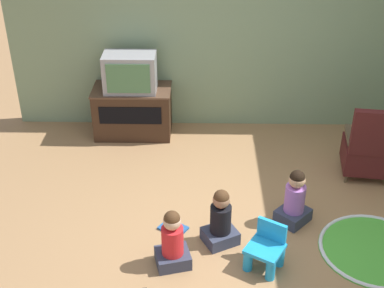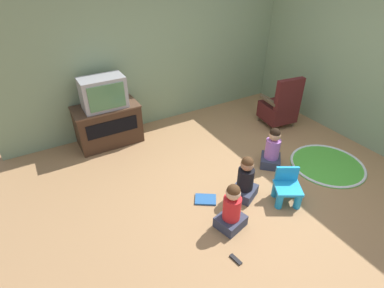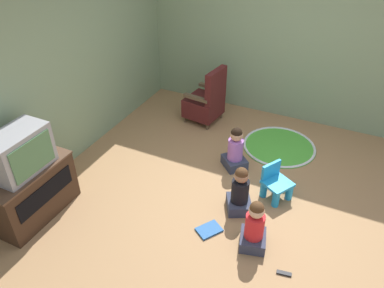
% 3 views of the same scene
% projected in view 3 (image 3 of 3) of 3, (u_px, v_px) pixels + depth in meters
% --- Properties ---
extents(ground_plane, '(30.00, 30.00, 0.00)m').
position_uv_depth(ground_plane, '(239.00, 192.00, 4.79)').
color(ground_plane, '#9E754C').
extents(wall_back, '(5.29, 0.12, 2.61)m').
position_uv_depth(wall_back, '(52.00, 74.00, 4.66)').
color(wall_back, gray).
rests_on(wall_back, ground_plane).
extents(wall_right, '(0.12, 5.49, 2.61)m').
position_uv_depth(wall_right, '(311.00, 42.00, 5.62)').
color(wall_right, gray).
rests_on(wall_right, ground_plane).
extents(tv_cabinet, '(1.02, 0.56, 0.66)m').
position_uv_depth(tv_cabinet, '(29.00, 190.00, 4.31)').
color(tv_cabinet, '#382316').
rests_on(tv_cabinet, ground_plane).
extents(television, '(0.66, 0.40, 0.49)m').
position_uv_depth(television, '(19.00, 152.00, 3.98)').
color(television, '#939399').
rests_on(television, tv_cabinet).
extents(black_armchair, '(0.60, 0.59, 0.94)m').
position_uv_depth(black_armchair, '(206.00, 101.00, 6.06)').
color(black_armchair, brown).
rests_on(black_armchair, ground_plane).
extents(yellow_kid_chair, '(0.43, 0.42, 0.45)m').
position_uv_depth(yellow_kid_chair, '(276.00, 185.00, 4.63)').
color(yellow_kid_chair, '#1E99DB').
rests_on(yellow_kid_chair, ground_plane).
extents(play_mat, '(1.08, 1.08, 0.04)m').
position_uv_depth(play_mat, '(279.00, 146.00, 5.62)').
color(play_mat, green).
rests_on(play_mat, ground_plane).
extents(child_watching_left, '(0.37, 0.34, 0.61)m').
position_uv_depth(child_watching_left, '(254.00, 227.00, 3.94)').
color(child_watching_left, '#33384C').
rests_on(child_watching_left, ground_plane).
extents(child_watching_center, '(0.42, 0.42, 0.63)m').
position_uv_depth(child_watching_center, '(235.00, 150.00, 5.08)').
color(child_watching_center, '#33384C').
rests_on(child_watching_center, ground_plane).
extents(child_watching_right, '(0.41, 0.39, 0.62)m').
position_uv_depth(child_watching_right, '(240.00, 192.00, 4.39)').
color(child_watching_right, '#33384C').
rests_on(child_watching_right, ground_plane).
extents(book, '(0.33, 0.31, 0.02)m').
position_uv_depth(book, '(209.00, 230.00, 4.25)').
color(book, '#235699').
rests_on(book, ground_plane).
extents(remote_control, '(0.07, 0.16, 0.02)m').
position_uv_depth(remote_control, '(284.00, 273.00, 3.77)').
color(remote_control, black).
rests_on(remote_control, ground_plane).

